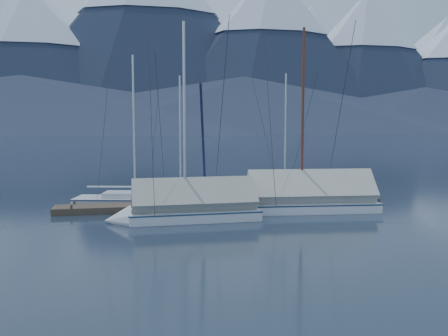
{
  "coord_description": "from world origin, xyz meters",
  "views": [
    {
      "loc": [
        -5.03,
        -23.35,
        4.59
      ],
      "look_at": [
        0.0,
        2.0,
        2.2
      ],
      "focal_mm": 38.0,
      "sensor_mm": 36.0,
      "label": 1
    }
  ],
  "objects_px": {
    "sailboat_open_mid": "(188,202)",
    "sailboat_open_right": "(290,194)",
    "sailboat_covered_far": "(182,210)",
    "sailboat_open_left": "(144,202)",
    "person": "(279,185)",
    "sailboat_covered_near": "(298,201)"
  },
  "relations": [
    {
      "from": "sailboat_open_left",
      "to": "person",
      "type": "height_order",
      "value": "sailboat_open_left"
    },
    {
      "from": "sailboat_open_mid",
      "to": "sailboat_open_left",
      "type": "bearing_deg",
      "value": 175.19
    },
    {
      "from": "sailboat_open_mid",
      "to": "sailboat_covered_near",
      "type": "height_order",
      "value": "sailboat_covered_near"
    },
    {
      "from": "sailboat_open_left",
      "to": "sailboat_open_right",
      "type": "height_order",
      "value": "sailboat_open_left"
    },
    {
      "from": "sailboat_open_right",
      "to": "person",
      "type": "height_order",
      "value": "sailboat_open_right"
    },
    {
      "from": "sailboat_open_mid",
      "to": "sailboat_covered_far",
      "type": "distance_m",
      "value": 4.55
    },
    {
      "from": "sailboat_open_left",
      "to": "sailboat_open_right",
      "type": "bearing_deg",
      "value": 8.53
    },
    {
      "from": "sailboat_open_mid",
      "to": "sailboat_covered_far",
      "type": "xyz_separation_m",
      "value": [
        -0.83,
        -4.46,
        0.36
      ]
    },
    {
      "from": "sailboat_open_mid",
      "to": "person",
      "type": "bearing_deg",
      "value": -18.09
    },
    {
      "from": "sailboat_open_right",
      "to": "sailboat_covered_far",
      "type": "relative_size",
      "value": 0.82
    },
    {
      "from": "sailboat_covered_far",
      "to": "sailboat_open_mid",
      "type": "bearing_deg",
      "value": 79.48
    },
    {
      "from": "sailboat_open_left",
      "to": "sailboat_open_right",
      "type": "relative_size",
      "value": 1.09
    },
    {
      "from": "sailboat_open_left",
      "to": "person",
      "type": "bearing_deg",
      "value": -13.75
    },
    {
      "from": "sailboat_open_left",
      "to": "sailboat_open_mid",
      "type": "bearing_deg",
      "value": -4.81
    },
    {
      "from": "sailboat_open_left",
      "to": "sailboat_covered_near",
      "type": "distance_m",
      "value": 8.73
    },
    {
      "from": "sailboat_open_left",
      "to": "sailboat_covered_far",
      "type": "xyz_separation_m",
      "value": [
        1.69,
        -4.67,
        0.34
      ]
    },
    {
      "from": "sailboat_open_left",
      "to": "sailboat_covered_far",
      "type": "bearing_deg",
      "value": -70.12
    },
    {
      "from": "sailboat_open_right",
      "to": "sailboat_covered_near",
      "type": "distance_m",
      "value": 4.99
    },
    {
      "from": "sailboat_covered_far",
      "to": "person",
      "type": "relative_size",
      "value": 6.18
    },
    {
      "from": "sailboat_open_mid",
      "to": "sailboat_open_right",
      "type": "relative_size",
      "value": 0.95
    },
    {
      "from": "sailboat_open_left",
      "to": "sailboat_open_mid",
      "type": "distance_m",
      "value": 2.53
    },
    {
      "from": "sailboat_open_right",
      "to": "sailboat_covered_far",
      "type": "distance_m",
      "value": 9.7
    }
  ]
}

